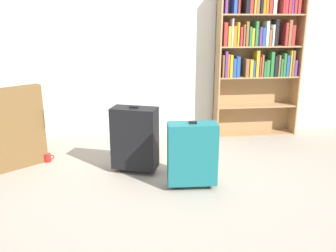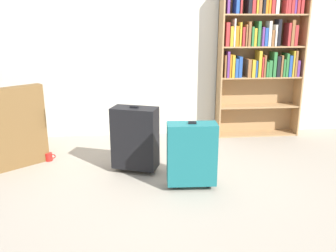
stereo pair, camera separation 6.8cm
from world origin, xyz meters
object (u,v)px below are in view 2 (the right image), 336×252
(suitcase_black, at_px, (135,138))
(armchair, at_px, (7,135))
(suitcase_teal, at_px, (192,154))
(mug, at_px, (49,157))
(bookshelf, at_px, (261,50))

(suitcase_black, bearing_deg, armchair, 163.54)
(armchair, relative_size, suitcase_teal, 1.46)
(suitcase_teal, bearing_deg, mug, 151.16)
(bookshelf, relative_size, armchair, 2.08)
(bookshelf, height_order, mug, bookshelf)
(armchair, relative_size, mug, 8.17)
(armchair, xyz_separation_m, suitcase_black, (1.47, -0.43, 0.06))
(mug, height_order, suitcase_black, suitcase_black)
(suitcase_teal, bearing_deg, bookshelf, 53.82)
(mug, xyz_separation_m, suitcase_teal, (1.54, -0.85, 0.30))
(bookshelf, bearing_deg, suitcase_black, -145.93)
(bookshelf, bearing_deg, suitcase_teal, -126.18)
(bookshelf, distance_m, mug, 3.06)
(armchair, relative_size, suitcase_black, 1.35)
(armchair, xyz_separation_m, mug, (0.46, -0.04, -0.27))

